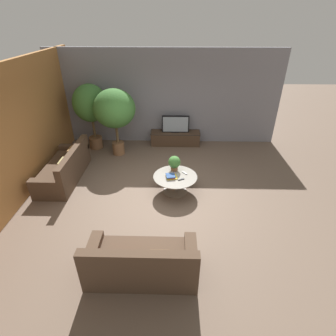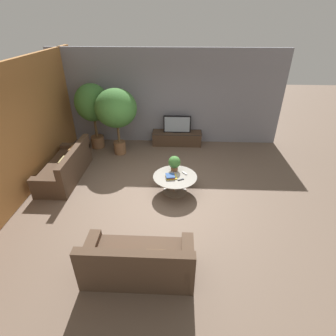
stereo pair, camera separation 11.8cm
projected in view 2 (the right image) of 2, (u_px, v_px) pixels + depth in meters
name	position (u px, v px, depth m)	size (l,w,h in m)	color
ground_plane	(160.00, 195.00, 6.43)	(24.00, 24.00, 0.00)	brown
back_wall_stone	(167.00, 98.00, 8.48)	(7.40, 0.12, 3.00)	gray
side_wall_left	(17.00, 133.00, 5.97)	(0.12, 7.40, 3.00)	#B2753D
media_console	(177.00, 138.00, 8.83)	(1.65, 0.50, 0.44)	#473323
television	(177.00, 124.00, 8.58)	(0.89, 0.13, 0.56)	black
coffee_table	(175.00, 181.00, 6.40)	(1.07, 1.07, 0.45)	#756656
couch_by_wall	(66.00, 168.00, 7.00)	(0.84, 2.07, 0.84)	#4C3828
couch_near_entry	(138.00, 262.00, 4.34)	(1.83, 0.84, 0.84)	#4C3828
potted_palm_tall	(92.00, 105.00, 8.05)	(1.06, 1.06, 2.07)	brown
potted_palm_corner	(116.00, 109.00, 7.65)	(1.22, 1.22, 2.04)	brown
potted_plant_tabletop	(174.00, 163.00, 6.47)	(0.30, 0.30, 0.38)	brown
book_stack	(171.00, 176.00, 6.26)	(0.29, 0.27, 0.07)	gold
remote_black	(181.00, 179.00, 6.19)	(0.04, 0.16, 0.02)	black
remote_silver	(185.00, 173.00, 6.43)	(0.04, 0.16, 0.02)	gray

